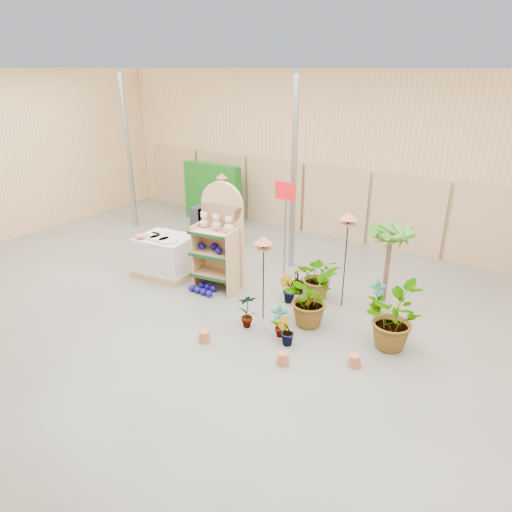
{
  "coord_description": "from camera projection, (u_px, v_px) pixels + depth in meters",
  "views": [
    {
      "loc": [
        5.0,
        -5.55,
        4.52
      ],
      "look_at": [
        0.3,
        1.5,
        1.0
      ],
      "focal_mm": 32.0,
      "sensor_mm": 36.0,
      "label": 1
    }
  ],
  "objects": [
    {
      "name": "room",
      "position": [
        225.0,
        202.0,
        8.41
      ],
      "size": [
        15.2,
        12.1,
        4.7
      ],
      "color": "#58584F",
      "rests_on": "ground"
    },
    {
      "name": "display_shelf",
      "position": [
        220.0,
        240.0,
        9.82
      ],
      "size": [
        1.06,
        0.76,
        2.34
      ],
      "rotation": [
        0.0,
        0.0,
        0.15
      ],
      "color": "tan",
      "rests_on": "ground"
    },
    {
      "name": "charcoal_planters",
      "position": [
        207.0,
        225.0,
        12.52
      ],
      "size": [
        0.8,
        0.5,
        1.0
      ],
      "color": "black",
      "rests_on": "ground"
    },
    {
      "name": "bird_table_front",
      "position": [
        264.0,
        243.0,
        8.27
      ],
      "size": [
        0.34,
        0.34,
        1.7
      ],
      "color": "black",
      "rests_on": "ground"
    },
    {
      "name": "bird_table_back",
      "position": [
        222.0,
        178.0,
        12.66
      ],
      "size": [
        0.34,
        0.34,
        1.8
      ],
      "color": "black",
      "rests_on": "ground"
    },
    {
      "name": "palm",
      "position": [
        391.0,
        234.0,
        8.96
      ],
      "size": [
        0.7,
        0.7,
        1.74
      ],
      "color": "brown",
      "rests_on": "ground"
    },
    {
      "name": "bird_table_right",
      "position": [
        348.0,
        219.0,
        8.63
      ],
      "size": [
        0.34,
        0.34,
        2.0
      ],
      "color": "black",
      "rests_on": "ground"
    },
    {
      "name": "potted_plant_11",
      "position": [
        298.0,
        280.0,
        9.78
      ],
      "size": [
        0.35,
        0.35,
        0.57
      ],
      "primitive_type": "imported",
      "rotation": [
        0.0,
        0.0,
        4.81
      ],
      "color": "#34731B",
      "rests_on": "ground"
    },
    {
      "name": "gazing_balls_floor",
      "position": [
        203.0,
        289.0,
        9.86
      ],
      "size": [
        0.63,
        0.39,
        0.15
      ],
      "color": "#100971",
      "rests_on": "ground"
    },
    {
      "name": "potted_plant_2",
      "position": [
        309.0,
        298.0,
        8.49
      ],
      "size": [
        0.97,
        1.09,
        1.09
      ],
      "primitive_type": "imported",
      "rotation": [
        0.0,
        0.0,
        1.7
      ],
      "color": "#34731B",
      "rests_on": "ground"
    },
    {
      "name": "potted_plant_4",
      "position": [
        377.0,
        297.0,
        8.97
      ],
      "size": [
        0.43,
        0.41,
        0.67
      ],
      "primitive_type": "imported",
      "rotation": [
        0.0,
        0.0,
        0.69
      ],
      "color": "#34731B",
      "rests_on": "ground"
    },
    {
      "name": "potted_plant_1",
      "position": [
        307.0,
        308.0,
        8.52
      ],
      "size": [
        0.5,
        0.5,
        0.71
      ],
      "primitive_type": "imported",
      "rotation": [
        0.0,
        0.0,
        0.84
      ],
      "color": "#34731B",
      "rests_on": "ground"
    },
    {
      "name": "gazing_balls_shelf",
      "position": [
        216.0,
        248.0,
        9.78
      ],
      "size": [
        0.86,
        0.29,
        0.16
      ],
      "color": "#100971",
      "rests_on": "display_shelf"
    },
    {
      "name": "potted_plant_0",
      "position": [
        247.0,
        310.0,
        8.46
      ],
      "size": [
        0.43,
        0.44,
        0.7
      ],
      "primitive_type": "imported",
      "rotation": [
        0.0,
        0.0,
        3.95
      ],
      "color": "#34731B",
      "rests_on": "ground"
    },
    {
      "name": "offer_sign",
      "position": [
        285.0,
        210.0,
        10.2
      ],
      "size": [
        0.5,
        0.08,
        2.2
      ],
      "color": "gray",
      "rests_on": "ground"
    },
    {
      "name": "trellis_stock",
      "position": [
        212.0,
        193.0,
        14.16
      ],
      "size": [
        2.0,
        0.3,
        1.8
      ],
      "primitive_type": "cube",
      "color": "#145613",
      "rests_on": "ground"
    },
    {
      "name": "potted_plant_9",
      "position": [
        286.0,
        332.0,
        7.93
      ],
      "size": [
        0.37,
        0.35,
        0.53
      ],
      "primitive_type": "imported",
      "rotation": [
        0.0,
        0.0,
        3.66
      ],
      "color": "#34731B",
      "rests_on": "ground"
    },
    {
      "name": "teddy_bears",
      "position": [
        217.0,
        224.0,
        9.57
      ],
      "size": [
        0.86,
        0.22,
        0.36
      ],
      "color": "tan",
      "rests_on": "display_shelf"
    },
    {
      "name": "potted_plant_8",
      "position": [
        280.0,
        321.0,
        8.16
      ],
      "size": [
        0.39,
        0.37,
        0.61
      ],
      "primitive_type": "imported",
      "rotation": [
        0.0,
        0.0,
        0.68
      ],
      "color": "#34731B",
      "rests_on": "ground"
    },
    {
      "name": "potted_plant_10",
      "position": [
        391.0,
        317.0,
        7.78
      ],
      "size": [
        1.26,
        1.32,
        1.15
      ],
      "primitive_type": "imported",
      "rotation": [
        0.0,
        0.0,
        2.02
      ],
      "color": "#34731B",
      "rests_on": "ground"
    },
    {
      "name": "potted_plant_5",
      "position": [
        288.0,
        289.0,
        9.38
      ],
      "size": [
        0.38,
        0.34,
        0.59
      ],
      "primitive_type": "imported",
      "rotation": [
        0.0,
        0.0,
        3.43
      ],
      "color": "#34731B",
      "rests_on": "ground"
    },
    {
      "name": "pallet_stack",
      "position": [
        166.0,
        256.0,
        10.6
      ],
      "size": [
        1.43,
        1.24,
        0.97
      ],
      "rotation": [
        0.0,
        0.0,
        0.13
      ],
      "color": "#9A7C55",
      "rests_on": "ground"
    },
    {
      "name": "potted_plant_6",
      "position": [
        319.0,
        276.0,
        9.49
      ],
      "size": [
        1.09,
        1.02,
        0.98
      ],
      "primitive_type": "imported",
      "rotation": [
        0.0,
        0.0,
        0.36
      ],
      "color": "#34731B",
      "rests_on": "ground"
    }
  ]
}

